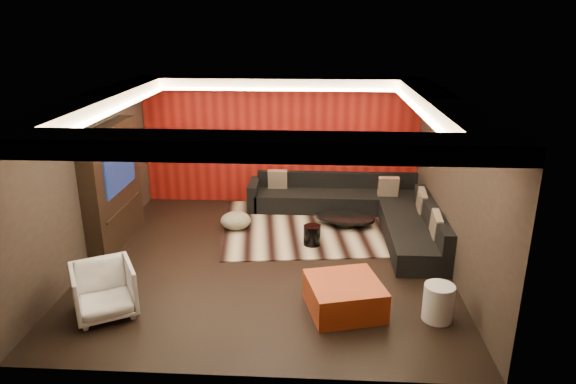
# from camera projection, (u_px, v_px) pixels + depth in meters

# --- Properties ---
(floor) EXTENTS (6.00, 6.00, 0.02)m
(floor) POSITION_uv_depth(u_px,v_px,m) (269.00, 261.00, 8.83)
(floor) COLOR black
(floor) RESTS_ON ground
(ceiling) EXTENTS (6.00, 6.00, 0.02)m
(ceiling) POSITION_uv_depth(u_px,v_px,m) (266.00, 97.00, 7.91)
(ceiling) COLOR silver
(ceiling) RESTS_ON ground
(wall_back) EXTENTS (6.00, 0.02, 2.80)m
(wall_back) POSITION_uv_depth(u_px,v_px,m) (281.00, 141.00, 11.21)
(wall_back) COLOR black
(wall_back) RESTS_ON ground
(wall_left) EXTENTS (0.02, 6.00, 2.80)m
(wall_left) POSITION_uv_depth(u_px,v_px,m) (88.00, 180.00, 8.54)
(wall_left) COLOR black
(wall_left) RESTS_ON ground
(wall_right) EXTENTS (0.02, 6.00, 2.80)m
(wall_right) POSITION_uv_depth(u_px,v_px,m) (455.00, 187.00, 8.21)
(wall_right) COLOR black
(wall_right) RESTS_ON ground
(red_feature_wall) EXTENTS (5.98, 0.05, 2.78)m
(red_feature_wall) POSITION_uv_depth(u_px,v_px,m) (281.00, 141.00, 11.18)
(red_feature_wall) COLOR #6B0C0A
(red_feature_wall) RESTS_ON ground
(soffit_back) EXTENTS (6.00, 0.60, 0.22)m
(soffit_back) POSITION_uv_depth(u_px,v_px,m) (279.00, 83.00, 10.50)
(soffit_back) COLOR silver
(soffit_back) RESTS_ON ground
(soffit_front) EXTENTS (6.00, 0.60, 0.22)m
(soffit_front) POSITION_uv_depth(u_px,v_px,m) (242.00, 146.00, 5.40)
(soffit_front) COLOR silver
(soffit_front) RESTS_ON ground
(soffit_left) EXTENTS (0.60, 4.80, 0.22)m
(soffit_left) POSITION_uv_depth(u_px,v_px,m) (97.00, 103.00, 8.10)
(soffit_left) COLOR silver
(soffit_left) RESTS_ON ground
(soffit_right) EXTENTS (0.60, 4.80, 0.22)m
(soffit_right) POSITION_uv_depth(u_px,v_px,m) (443.00, 106.00, 7.81)
(soffit_right) COLOR silver
(soffit_right) RESTS_ON ground
(cove_back) EXTENTS (4.80, 0.08, 0.04)m
(cove_back) POSITION_uv_depth(u_px,v_px,m) (278.00, 90.00, 10.21)
(cove_back) COLOR #FFD899
(cove_back) RESTS_ON ground
(cove_front) EXTENTS (4.80, 0.08, 0.04)m
(cove_front) POSITION_uv_depth(u_px,v_px,m) (246.00, 147.00, 5.75)
(cove_front) COLOR #FFD899
(cove_front) RESTS_ON ground
(cove_left) EXTENTS (0.08, 4.80, 0.04)m
(cove_left) POSITION_uv_depth(u_px,v_px,m) (118.00, 109.00, 8.11)
(cove_left) COLOR #FFD899
(cove_left) RESTS_ON ground
(cove_right) EXTENTS (0.08, 4.80, 0.04)m
(cove_right) POSITION_uv_depth(u_px,v_px,m) (420.00, 112.00, 7.85)
(cove_right) COLOR #FFD899
(cove_right) RESTS_ON ground
(tv_surround) EXTENTS (0.30, 2.00, 2.20)m
(tv_surround) POSITION_uv_depth(u_px,v_px,m) (113.00, 186.00, 9.19)
(tv_surround) COLOR black
(tv_surround) RESTS_ON ground
(tv_screen) EXTENTS (0.04, 1.30, 0.80)m
(tv_screen) POSITION_uv_depth(u_px,v_px,m) (119.00, 167.00, 9.07)
(tv_screen) COLOR black
(tv_screen) RESTS_ON ground
(tv_shelf) EXTENTS (0.04, 1.60, 0.04)m
(tv_shelf) POSITION_uv_depth(u_px,v_px,m) (124.00, 207.00, 9.31)
(tv_shelf) COLOR black
(tv_shelf) RESTS_ON ground
(rug) EXTENTS (4.32, 3.45, 0.02)m
(rug) POSITION_uv_depth(u_px,v_px,m) (325.00, 225.00, 10.28)
(rug) COLOR tan
(rug) RESTS_ON floor
(coffee_table) EXTENTS (1.43, 1.43, 0.20)m
(coffee_table) POSITION_uv_depth(u_px,v_px,m) (345.00, 221.00, 10.23)
(coffee_table) COLOR black
(coffee_table) RESTS_ON rug
(drum_stool) EXTENTS (0.41, 0.41, 0.37)m
(drum_stool) POSITION_uv_depth(u_px,v_px,m) (312.00, 235.00, 9.35)
(drum_stool) COLOR black
(drum_stool) RESTS_ON rug
(striped_pouf) EXTENTS (0.72, 0.72, 0.33)m
(striped_pouf) POSITION_uv_depth(u_px,v_px,m) (236.00, 221.00, 10.06)
(striped_pouf) COLOR beige
(striped_pouf) RESTS_ON rug
(white_side_table) EXTENTS (0.43, 0.43, 0.52)m
(white_side_table) POSITION_uv_depth(u_px,v_px,m) (438.00, 302.00, 7.04)
(white_side_table) COLOR silver
(white_side_table) RESTS_ON floor
(orange_ottoman) EXTENTS (1.21, 1.21, 0.44)m
(orange_ottoman) POSITION_uv_depth(u_px,v_px,m) (344.00, 296.00, 7.29)
(orange_ottoman) COLOR maroon
(orange_ottoman) RESTS_ON floor
(armchair) EXTENTS (1.10, 1.11, 0.75)m
(armchair) POSITION_uv_depth(u_px,v_px,m) (104.00, 290.00, 7.13)
(armchair) COLOR silver
(armchair) RESTS_ON floor
(sectional_sofa) EXTENTS (3.65, 3.50, 0.75)m
(sectional_sofa) POSITION_uv_depth(u_px,v_px,m) (362.00, 210.00, 10.41)
(sectional_sofa) COLOR black
(sectional_sofa) RESTS_ON floor
(throw_pillows) EXTENTS (3.16, 2.80, 0.50)m
(throw_pillows) POSITION_uv_depth(u_px,v_px,m) (376.00, 196.00, 10.11)
(throw_pillows) COLOR beige
(throw_pillows) RESTS_ON sectional_sofa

